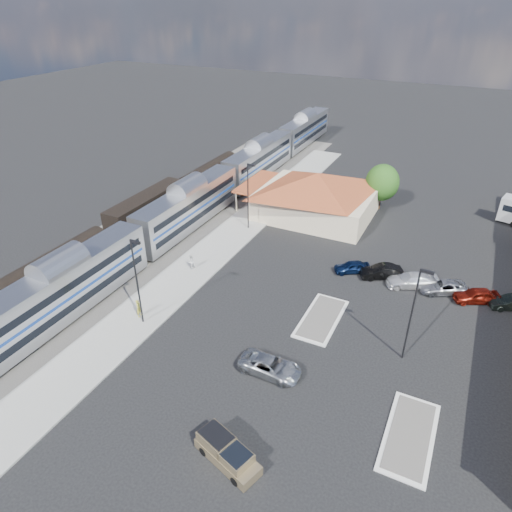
% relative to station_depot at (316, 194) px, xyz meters
% --- Properties ---
extents(ground, '(280.00, 280.00, 0.00)m').
position_rel_station_depot_xyz_m(ground, '(4.56, -24.00, -3.13)').
color(ground, black).
rests_on(ground, ground).
extents(railbed, '(16.00, 100.00, 0.12)m').
position_rel_station_depot_xyz_m(railbed, '(-16.44, -16.00, -3.07)').
color(railbed, '#4C4944').
rests_on(railbed, ground).
extents(platform, '(5.50, 92.00, 0.18)m').
position_rel_station_depot_xyz_m(platform, '(-7.44, -18.00, -3.04)').
color(platform, gray).
rests_on(platform, ground).
extents(passenger_train, '(3.00, 104.00, 5.55)m').
position_rel_station_depot_xyz_m(passenger_train, '(-13.44, -11.15, -0.26)').
color(passenger_train, silver).
rests_on(passenger_train, ground).
extents(freight_cars, '(2.80, 46.00, 4.00)m').
position_rel_station_depot_xyz_m(freight_cars, '(-19.44, -12.24, -1.21)').
color(freight_cars, black).
rests_on(freight_cars, ground).
extents(station_depot, '(18.35, 12.24, 6.20)m').
position_rel_station_depot_xyz_m(station_depot, '(0.00, 0.00, 0.00)').
color(station_depot, beige).
rests_on(station_depot, ground).
extents(traffic_island_south, '(3.30, 7.50, 0.21)m').
position_rel_station_depot_xyz_m(traffic_island_south, '(8.56, -22.00, -3.03)').
color(traffic_island_south, silver).
rests_on(traffic_island_south, ground).
extents(traffic_island_north, '(3.30, 7.50, 0.21)m').
position_rel_station_depot_xyz_m(traffic_island_north, '(18.56, -32.00, -3.03)').
color(traffic_island_north, silver).
rests_on(traffic_island_north, ground).
extents(lamp_plat_s, '(1.08, 0.25, 9.00)m').
position_rel_station_depot_xyz_m(lamp_plat_s, '(-6.34, -30.00, 2.21)').
color(lamp_plat_s, black).
rests_on(lamp_plat_s, ground).
extents(lamp_plat_n, '(1.08, 0.25, 9.00)m').
position_rel_station_depot_xyz_m(lamp_plat_n, '(-6.34, -8.00, 2.21)').
color(lamp_plat_n, black).
rests_on(lamp_plat_n, ground).
extents(lamp_lot, '(1.08, 0.25, 9.00)m').
position_rel_station_depot_xyz_m(lamp_lot, '(16.66, -24.00, 2.21)').
color(lamp_lot, black).
rests_on(lamp_lot, ground).
extents(tree_depot, '(4.71, 4.71, 6.63)m').
position_rel_station_depot_xyz_m(tree_depot, '(7.56, 6.00, 0.89)').
color(tree_depot, '#382314').
rests_on(tree_depot, ground).
extents(pickup_truck, '(5.16, 3.20, 1.68)m').
position_rel_station_depot_xyz_m(pickup_truck, '(7.96, -39.34, -2.34)').
color(pickup_truck, '#98835D').
rests_on(pickup_truck, ground).
extents(suv, '(5.27, 2.48, 1.46)m').
position_rel_station_depot_xyz_m(suv, '(7.10, -30.65, -2.40)').
color(suv, '#A9ADB1').
rests_on(suv, ground).
extents(person_a, '(0.58, 0.76, 1.85)m').
position_rel_station_depot_xyz_m(person_a, '(-7.24, -29.47, -2.02)').
color(person_a, gold).
rests_on(person_a, platform).
extents(person_b, '(0.83, 0.98, 1.76)m').
position_rel_station_depot_xyz_m(person_b, '(-7.58, -19.92, -2.07)').
color(person_b, silver).
rests_on(person_b, platform).
extents(parked_car_a, '(4.20, 3.41, 1.35)m').
position_rel_station_depot_xyz_m(parked_car_a, '(8.81, -12.44, -2.46)').
color(parked_car_a, '#0C1C40').
rests_on(parked_car_a, ground).
extents(parked_car_b, '(4.78, 3.63, 1.51)m').
position_rel_station_depot_xyz_m(parked_car_b, '(12.01, -12.14, -2.38)').
color(parked_car_b, black).
rests_on(parked_car_b, ground).
extents(parked_car_c, '(5.57, 4.10, 1.50)m').
position_rel_station_depot_xyz_m(parked_car_c, '(15.21, -12.44, -2.38)').
color(parked_car_c, white).
rests_on(parked_car_c, ground).
extents(parked_car_d, '(5.38, 4.12, 1.36)m').
position_rel_station_depot_xyz_m(parked_car_d, '(18.41, -12.14, -2.45)').
color(parked_car_d, gray).
rests_on(parked_car_d, ground).
extents(parked_car_e, '(4.78, 3.46, 1.51)m').
position_rel_station_depot_xyz_m(parked_car_e, '(21.61, -12.44, -2.37)').
color(parked_car_e, maroon).
rests_on(parked_car_e, ground).
extents(parked_car_f, '(4.46, 3.05, 1.39)m').
position_rel_station_depot_xyz_m(parked_car_f, '(24.81, -12.14, -2.44)').
color(parked_car_f, black).
rests_on(parked_car_f, ground).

